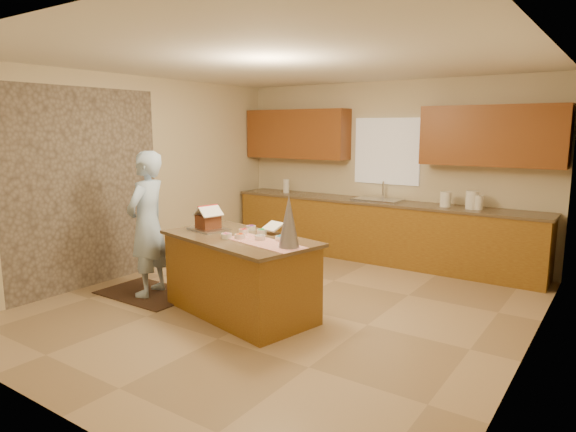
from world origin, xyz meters
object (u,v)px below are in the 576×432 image
object	(u,v)px
island_base	(240,277)
boy	(147,224)
tinsel_tree	(289,222)
gingerbread_house	(208,220)

from	to	relation	value
island_base	boy	bearing A→B (deg)	-161.39
island_base	tinsel_tree	distance (m)	1.01
tinsel_tree	gingerbread_house	xyz separation A→B (m)	(-1.23, 0.18, -0.14)
boy	island_base	bearing A→B (deg)	79.96
tinsel_tree	boy	size ratio (longest dim) A/B	0.30
island_base	boy	world-z (taller)	boy
island_base	tinsel_tree	bearing A→B (deg)	3.67
island_base	gingerbread_house	xyz separation A→B (m)	(-0.51, 0.07, 0.57)
island_base	tinsel_tree	world-z (taller)	tinsel_tree
boy	gingerbread_house	bearing A→B (deg)	88.34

